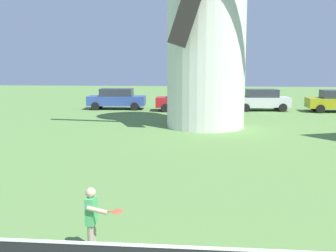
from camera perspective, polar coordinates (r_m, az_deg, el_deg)
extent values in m
cylinder|color=silver|center=(22.22, 5.36, 11.77)|extent=(4.17, 4.17, 9.26)
cube|color=white|center=(5.76, -1.98, -16.35)|extent=(5.33, 0.02, 0.04)
cylinder|color=#9E937F|center=(7.86, -10.35, -14.94)|extent=(0.11, 0.11, 0.55)
cylinder|color=#9E937F|center=(7.74, -10.71, -15.33)|extent=(0.11, 0.11, 0.55)
cube|color=#4CB266|center=(7.60, -10.64, -11.52)|extent=(0.17, 0.28, 0.49)
sphere|color=#DBB28E|center=(7.50, -10.71, -9.11)|extent=(0.18, 0.18, 0.18)
cylinder|color=#DBB28E|center=(7.77, -10.19, -11.23)|extent=(0.08, 0.08, 0.37)
cylinder|color=#DBB28E|center=(7.39, -9.84, -11.49)|extent=(0.38, 0.10, 0.14)
cylinder|color=#D84C33|center=(7.34, -8.72, -11.59)|extent=(0.22, 0.04, 0.04)
ellipsoid|color=#D84C33|center=(7.28, -7.04, -11.74)|extent=(0.20, 0.25, 0.03)
cube|color=#334C99|center=(31.30, -7.15, 3.53)|extent=(4.38, 1.91, 0.70)
cube|color=#2D333D|center=(31.26, -7.17, 4.68)|extent=(2.48, 1.61, 0.56)
cylinder|color=black|center=(31.96, -4.30, 3.05)|extent=(0.61, 0.21, 0.60)
cylinder|color=black|center=(30.28, -4.68, 2.73)|extent=(0.61, 0.21, 0.60)
cylinder|color=black|center=(32.44, -9.44, 3.04)|extent=(0.61, 0.21, 0.60)
cylinder|color=black|center=(30.79, -10.09, 2.72)|extent=(0.61, 0.21, 0.60)
cube|color=red|center=(29.90, 2.48, 3.35)|extent=(4.43, 1.98, 0.70)
cube|color=#2D333D|center=(29.85, 2.49, 4.56)|extent=(2.52, 1.65, 0.56)
cylinder|color=black|center=(30.84, 5.20, 2.83)|extent=(0.61, 0.22, 0.60)
cylinder|color=black|center=(29.15, 5.40, 2.49)|extent=(0.61, 0.22, 0.60)
cylinder|color=black|center=(30.80, -0.28, 2.86)|extent=(0.61, 0.22, 0.60)
cylinder|color=black|center=(29.11, -0.40, 2.52)|extent=(0.61, 0.22, 0.60)
cube|color=silver|center=(30.91, 12.92, 3.31)|extent=(4.07, 2.05, 0.70)
cube|color=#2D333D|center=(30.86, 12.96, 4.48)|extent=(2.33, 1.69, 0.56)
cylinder|color=black|center=(32.08, 14.90, 2.80)|extent=(0.61, 0.23, 0.60)
cylinder|color=black|center=(30.45, 15.71, 2.47)|extent=(0.61, 0.23, 0.60)
cylinder|color=black|center=(31.51, 10.19, 2.85)|extent=(0.61, 0.23, 0.60)
cylinder|color=black|center=(29.84, 10.74, 2.52)|extent=(0.61, 0.23, 0.60)
cylinder|color=black|center=(32.05, 19.65, 2.58)|extent=(0.60, 0.19, 0.60)
cylinder|color=black|center=(30.42, 20.46, 2.24)|extent=(0.60, 0.19, 0.60)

